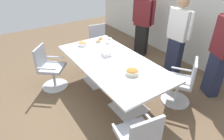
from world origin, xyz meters
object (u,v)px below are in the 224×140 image
object	(u,v)px
office_chair_3	(100,45)
snack_bowl_cookies	(82,44)
office_chair_0	(50,70)
person_standing_1	(178,36)
office_chair_2	(181,84)
person_standing_2	(222,51)
donut_platter	(104,41)
snack_bowl_pretzels	(132,72)
conference_table	(112,67)
person_standing_0	(143,22)
napkin_pile	(106,54)

from	to	relation	value
office_chair_3	snack_bowl_cookies	distance (m)	0.96
office_chair_0	person_standing_1	bearing A→B (deg)	109.91
person_standing_1	office_chair_3	bearing A→B (deg)	34.07
office_chair_2	person_standing_2	xyz separation A→B (m)	(0.17, 0.75, 0.55)
office_chair_0	office_chair_3	xyz separation A→B (m)	(-0.53, 1.50, 0.00)
office_chair_0	donut_platter	distance (m)	1.35
office_chair_3	office_chair_0	bearing A→B (deg)	30.21
snack_bowl_pretzels	conference_table	bearing A→B (deg)	-178.46
office_chair_2	person_standing_0	distance (m)	2.21
snack_bowl_cookies	napkin_pile	xyz separation A→B (m)	(0.71, 0.17, -0.00)
person_standing_2	snack_bowl_cookies	world-z (taller)	person_standing_2
office_chair_2	person_standing_1	world-z (taller)	person_standing_1
donut_platter	snack_bowl_pretzels	bearing A→B (deg)	-13.99
snack_bowl_cookies	snack_bowl_pretzels	bearing A→B (deg)	6.05
person_standing_1	office_chair_2	bearing A→B (deg)	134.64
snack_bowl_pretzels	napkin_pile	world-z (taller)	snack_bowl_pretzels
office_chair_3	office_chair_2	bearing A→B (deg)	108.99
person_standing_1	person_standing_2	bearing A→B (deg)	175.09
person_standing_0	donut_platter	distance (m)	1.34
person_standing_0	snack_bowl_pretzels	world-z (taller)	person_standing_0
person_standing_2	donut_platter	distance (m)	2.37
office_chair_2	donut_platter	size ratio (longest dim) A/B	2.25
person_standing_1	napkin_pile	bearing A→B (deg)	76.95
person_standing_0	person_standing_1	distance (m)	1.15
conference_table	napkin_pile	distance (m)	0.29
office_chair_3	person_standing_2	distance (m)	2.82
snack_bowl_pretzels	napkin_pile	distance (m)	0.81
person_standing_1	donut_platter	xyz separation A→B (m)	(-0.95, -1.33, -0.14)
office_chair_3	person_standing_0	bearing A→B (deg)	172.55
napkin_pile	person_standing_1	bearing A→B (deg)	79.61
person_standing_1	snack_bowl_cookies	world-z (taller)	person_standing_1
office_chair_2	snack_bowl_pretzels	world-z (taller)	office_chair_2
office_chair_0	office_chair_2	bearing A→B (deg)	85.56
person_standing_1	snack_bowl_pretzels	bearing A→B (deg)	103.79
person_standing_1	napkin_pile	world-z (taller)	person_standing_1
office_chair_0	person_standing_0	xyz separation A→B (m)	(-0.16, 2.63, 0.51)
person_standing_0	person_standing_2	xyz separation A→B (m)	(2.17, -0.03, 0.04)
conference_table	office_chair_2	bearing A→B (deg)	44.76
office_chair_3	napkin_pile	bearing A→B (deg)	76.34
office_chair_0	donut_platter	size ratio (longest dim) A/B	2.25
person_standing_0	person_standing_1	world-z (taller)	person_standing_0
person_standing_1	donut_platter	bearing A→B (deg)	51.70
conference_table	person_standing_2	distance (m)	2.02
snack_bowl_cookies	napkin_pile	bearing A→B (deg)	13.32
person_standing_0	donut_platter	world-z (taller)	person_standing_0
office_chair_2	napkin_pile	distance (m)	1.52
office_chair_0	snack_bowl_cookies	size ratio (longest dim) A/B	4.50
person_standing_0	napkin_pile	world-z (taller)	person_standing_0
conference_table	office_chair_0	world-z (taller)	office_chair_0
person_standing_0	snack_bowl_cookies	xyz separation A→B (m)	(0.13, -1.84, -0.12)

